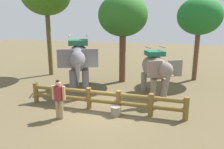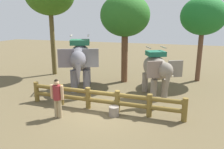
# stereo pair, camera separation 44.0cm
# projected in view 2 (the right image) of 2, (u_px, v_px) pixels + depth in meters

# --- Properties ---
(ground_plane) EXTENTS (60.00, 60.00, 0.00)m
(ground_plane) POSITION_uv_depth(u_px,v_px,m) (101.00, 112.00, 10.52)
(ground_plane) COLOR brown
(log_fence) EXTENTS (7.68, 0.41, 1.05)m
(log_fence) POSITION_uv_depth(u_px,v_px,m) (102.00, 98.00, 10.58)
(log_fence) COLOR brown
(log_fence) RESTS_ON ground
(elephant_near_left) EXTENTS (2.84, 3.93, 3.30)m
(elephant_near_left) POSITION_uv_depth(u_px,v_px,m) (80.00, 59.00, 13.57)
(elephant_near_left) COLOR slate
(elephant_near_left) RESTS_ON ground
(elephant_center) EXTENTS (2.55, 3.24, 2.77)m
(elephant_center) POSITION_uv_depth(u_px,v_px,m) (156.00, 69.00, 12.29)
(elephant_center) COLOR gray
(elephant_center) RESTS_ON ground
(tourist_woman_in_black) EXTENTS (0.62, 0.35, 1.76)m
(tourist_woman_in_black) POSITION_uv_depth(u_px,v_px,m) (57.00, 96.00, 9.68)
(tourist_woman_in_black) COLOR tan
(tourist_woman_in_black) RESTS_ON ground
(tree_back_center) EXTENTS (3.23, 3.23, 5.84)m
(tree_back_center) POSITION_uv_depth(u_px,v_px,m) (125.00, 16.00, 14.50)
(tree_back_center) COLOR brown
(tree_back_center) RESTS_ON ground
(tree_far_right) EXTENTS (2.95, 2.95, 5.68)m
(tree_far_right) POSITION_uv_depth(u_px,v_px,m) (203.00, 17.00, 14.72)
(tree_far_right) COLOR brown
(tree_far_right) RESTS_ON ground
(feed_bucket) EXTENTS (0.46, 0.46, 0.43)m
(feed_bucket) POSITION_uv_depth(u_px,v_px,m) (114.00, 111.00, 10.07)
(feed_bucket) COLOR gray
(feed_bucket) RESTS_ON ground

